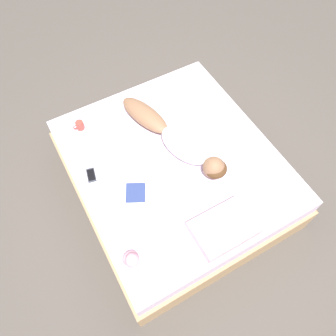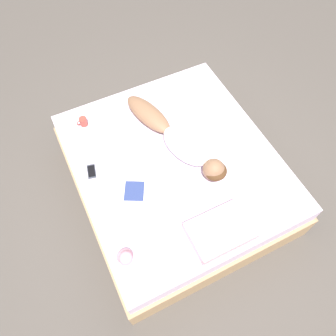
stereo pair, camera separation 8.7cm
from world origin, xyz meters
name	(u,v)px [view 2 (the right image)]	position (x,y,z in m)	size (l,w,h in m)	color
ground_plane	(174,188)	(0.00, 0.00, 0.00)	(12.00, 12.00, 0.00)	#4C4742
bed	(175,175)	(0.00, 0.00, 0.29)	(1.92, 2.16, 0.59)	tan
person	(179,140)	(-0.11, -0.14, 0.69)	(0.58, 1.36, 0.21)	brown
open_magazine	(149,191)	(0.37, 0.20, 0.60)	(0.62, 0.51, 0.01)	silver
coffee_mug	(83,122)	(0.65, -0.80, 0.64)	(0.11, 0.08, 0.09)	#993D33
cell_phone	(92,171)	(0.77, -0.23, 0.60)	(0.11, 0.17, 0.01)	#333842
plush_toy	(125,257)	(0.79, 0.69, 0.69)	(0.13, 0.16, 0.20)	#DB9EB2
pillow	(220,231)	(0.00, 0.83, 0.65)	(0.53, 0.36, 0.11)	beige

